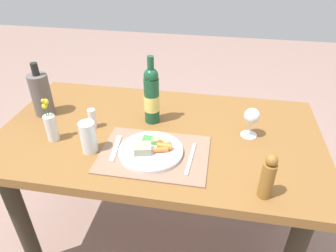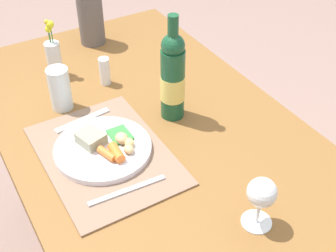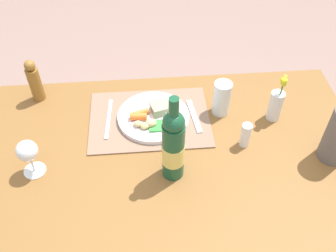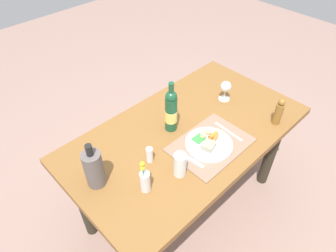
{
  "view_description": "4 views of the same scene",
  "coord_description": "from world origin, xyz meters",
  "px_view_note": "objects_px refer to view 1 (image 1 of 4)",
  "views": [
    {
      "loc": [
        0.25,
        -1.15,
        1.58
      ],
      "look_at": [
        0.06,
        -0.08,
        0.86
      ],
      "focal_mm": 33.05,
      "sensor_mm": 36.0,
      "label": 1
    },
    {
      "loc": [
        0.89,
        -0.48,
        1.62
      ],
      "look_at": [
        0.08,
        -0.01,
        0.85
      ],
      "focal_mm": 48.28,
      "sensor_mm": 36.0,
      "label": 2
    },
    {
      "loc": [
        0.03,
        0.86,
        1.79
      ],
      "look_at": [
        -0.05,
        -0.08,
        0.81
      ],
      "focal_mm": 40.97,
      "sensor_mm": 36.0,
      "label": 3
    },
    {
      "loc": [
        -0.98,
        -0.85,
        2.01
      ],
      "look_at": [
        -0.07,
        0.09,
        0.79
      ],
      "focal_mm": 32.15,
      "sensor_mm": 36.0,
      "label": 4
    }
  ],
  "objects_px": {
    "water_tumbler": "(89,139)",
    "cooler_bottle": "(41,94)",
    "dining_table": "(159,152)",
    "wine_glass": "(252,117)",
    "wine_bottle": "(152,96)",
    "knife": "(191,158)",
    "pepper_mill": "(268,177)",
    "salt_shaker": "(92,119)",
    "fork": "(116,148)",
    "dinner_plate": "(152,150)",
    "flower_vase": "(51,126)"
  },
  "relations": [
    {
      "from": "knife",
      "to": "wine_glass",
      "type": "xyz_separation_m",
      "value": [
        0.24,
        0.22,
        0.09
      ]
    },
    {
      "from": "knife",
      "to": "salt_shaker",
      "type": "bearing_deg",
      "value": 165.09
    },
    {
      "from": "dinner_plate",
      "to": "wine_glass",
      "type": "xyz_separation_m",
      "value": [
        0.4,
        0.21,
        0.08
      ]
    },
    {
      "from": "salt_shaker",
      "to": "water_tumbler",
      "type": "xyz_separation_m",
      "value": [
        0.05,
        -0.17,
        0.01
      ]
    },
    {
      "from": "fork",
      "to": "water_tumbler",
      "type": "bearing_deg",
      "value": -173.92
    },
    {
      "from": "knife",
      "to": "wine_bottle",
      "type": "height_order",
      "value": "wine_bottle"
    },
    {
      "from": "wine_bottle",
      "to": "fork",
      "type": "bearing_deg",
      "value": -112.32
    },
    {
      "from": "fork",
      "to": "wine_glass",
      "type": "xyz_separation_m",
      "value": [
        0.56,
        0.21,
        0.09
      ]
    },
    {
      "from": "wine_glass",
      "to": "water_tumbler",
      "type": "bearing_deg",
      "value": -160.82
    },
    {
      "from": "wine_bottle",
      "to": "water_tumbler",
      "type": "height_order",
      "value": "wine_bottle"
    },
    {
      "from": "dinner_plate",
      "to": "cooler_bottle",
      "type": "height_order",
      "value": "cooler_bottle"
    },
    {
      "from": "dining_table",
      "to": "cooler_bottle",
      "type": "height_order",
      "value": "cooler_bottle"
    },
    {
      "from": "flower_vase",
      "to": "water_tumbler",
      "type": "height_order",
      "value": "flower_vase"
    },
    {
      "from": "dining_table",
      "to": "wine_bottle",
      "type": "height_order",
      "value": "wine_bottle"
    },
    {
      "from": "cooler_bottle",
      "to": "water_tumbler",
      "type": "height_order",
      "value": "cooler_bottle"
    },
    {
      "from": "knife",
      "to": "flower_vase",
      "type": "xyz_separation_m",
      "value": [
        -0.62,
        0.04,
        0.06
      ]
    },
    {
      "from": "knife",
      "to": "pepper_mill",
      "type": "relative_size",
      "value": 1.15
    },
    {
      "from": "dinner_plate",
      "to": "cooler_bottle",
      "type": "xyz_separation_m",
      "value": [
        -0.6,
        0.23,
        0.09
      ]
    },
    {
      "from": "flower_vase",
      "to": "wine_glass",
      "type": "bearing_deg",
      "value": 12.02
    },
    {
      "from": "fork",
      "to": "salt_shaker",
      "type": "bearing_deg",
      "value": 130.22
    },
    {
      "from": "water_tumbler",
      "to": "wine_glass",
      "type": "bearing_deg",
      "value": 19.18
    },
    {
      "from": "fork",
      "to": "wine_bottle",
      "type": "distance_m",
      "value": 0.3
    },
    {
      "from": "dinner_plate",
      "to": "water_tumbler",
      "type": "relative_size",
      "value": 1.95
    },
    {
      "from": "knife",
      "to": "wine_bottle",
      "type": "bearing_deg",
      "value": 133.07
    },
    {
      "from": "knife",
      "to": "salt_shaker",
      "type": "relative_size",
      "value": 2.18
    },
    {
      "from": "salt_shaker",
      "to": "pepper_mill",
      "type": "distance_m",
      "value": 0.82
    },
    {
      "from": "pepper_mill",
      "to": "knife",
      "type": "bearing_deg",
      "value": 151.77
    },
    {
      "from": "pepper_mill",
      "to": "cooler_bottle",
      "type": "bearing_deg",
      "value": 159.68
    },
    {
      "from": "wine_glass",
      "to": "dining_table",
      "type": "bearing_deg",
      "value": -173.86
    },
    {
      "from": "water_tumbler",
      "to": "cooler_bottle",
      "type": "bearing_deg",
      "value": 143.73
    },
    {
      "from": "dining_table",
      "to": "dinner_plate",
      "type": "height_order",
      "value": "dinner_plate"
    },
    {
      "from": "fork",
      "to": "cooler_bottle",
      "type": "height_order",
      "value": "cooler_bottle"
    },
    {
      "from": "dinner_plate",
      "to": "knife",
      "type": "xyz_separation_m",
      "value": [
        0.16,
        -0.01,
        -0.01
      ]
    },
    {
      "from": "wine_glass",
      "to": "water_tumbler",
      "type": "xyz_separation_m",
      "value": [
        -0.67,
        -0.23,
        -0.04
      ]
    },
    {
      "from": "cooler_bottle",
      "to": "flower_vase",
      "type": "bearing_deg",
      "value": -53.6
    },
    {
      "from": "knife",
      "to": "wine_bottle",
      "type": "xyz_separation_m",
      "value": [
        -0.22,
        0.26,
        0.13
      ]
    },
    {
      "from": "salt_shaker",
      "to": "flower_vase",
      "type": "distance_m",
      "value": 0.19
    },
    {
      "from": "salt_shaker",
      "to": "flower_vase",
      "type": "xyz_separation_m",
      "value": [
        -0.14,
        -0.12,
        0.02
      ]
    },
    {
      "from": "wine_bottle",
      "to": "cooler_bottle",
      "type": "xyz_separation_m",
      "value": [
        -0.55,
        -0.03,
        -0.03
      ]
    },
    {
      "from": "knife",
      "to": "flower_vase",
      "type": "relative_size",
      "value": 1.02
    },
    {
      "from": "dinner_plate",
      "to": "pepper_mill",
      "type": "relative_size",
      "value": 1.48
    },
    {
      "from": "knife",
      "to": "water_tumbler",
      "type": "xyz_separation_m",
      "value": [
        -0.43,
        -0.01,
        0.05
      ]
    },
    {
      "from": "cooler_bottle",
      "to": "wine_glass",
      "type": "xyz_separation_m",
      "value": [
        1.01,
        -0.02,
        -0.01
      ]
    },
    {
      "from": "dining_table",
      "to": "knife",
      "type": "height_order",
      "value": "knife"
    },
    {
      "from": "pepper_mill",
      "to": "flower_vase",
      "type": "height_order",
      "value": "flower_vase"
    },
    {
      "from": "pepper_mill",
      "to": "wine_glass",
      "type": "distance_m",
      "value": 0.37
    },
    {
      "from": "wine_bottle",
      "to": "cooler_bottle",
      "type": "distance_m",
      "value": 0.55
    },
    {
      "from": "water_tumbler",
      "to": "knife",
      "type": "bearing_deg",
      "value": 1.62
    },
    {
      "from": "dining_table",
      "to": "wine_glass",
      "type": "distance_m",
      "value": 0.46
    },
    {
      "from": "flower_vase",
      "to": "knife",
      "type": "bearing_deg",
      "value": -3.41
    }
  ]
}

